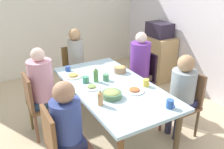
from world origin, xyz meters
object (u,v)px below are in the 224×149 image
cup_4 (170,104)px  person_0 (68,124)px  cup_3 (68,69)px  person_3 (182,89)px  dining_table (112,91)px  chair_1 (75,69)px  side_cabinet (157,58)px  person_4 (139,63)px  cup_2 (106,77)px  chair_3 (185,100)px  chair_4 (143,76)px  plate_2 (73,76)px  microwave (160,30)px  bottle_0 (100,98)px  plate_0 (92,87)px  person_2 (42,85)px  bowl_0 (120,69)px  chair_0 (61,143)px  cup_0 (146,83)px  chair_2 (38,102)px  bottle_1 (96,75)px  person_1 (76,58)px  bowl_1 (112,94)px  plate_1 (134,90)px

cup_4 → person_0: bearing=-107.0°
cup_3 → cup_4: cup_4 is taller
person_3 → dining_table: bearing=-121.3°
chair_1 → side_cabinet: (0.14, 1.76, -0.06)m
person_4 → cup_2: person_4 is taller
chair_1 → chair_3: (1.79, 0.87, 0.00)m
chair_4 → plate_2: (-0.03, -1.20, 0.25)m
chair_3 → microwave: bearing=151.5°
chair_4 → cup_4: (1.26, -0.60, 0.28)m
person_3 → chair_4: (-0.94, 0.09, -0.20)m
side_cabinet → chair_4: bearing=-51.6°
plate_2 → bottle_0: 0.87m
cup_3 → bottle_0: bearing=-1.3°
cup_4 → plate_0: bearing=-147.9°
person_2 → bowl_0: (0.16, 1.09, 0.06)m
chair_0 → cup_0: 1.28m
person_0 → cup_2: (-0.63, 0.77, 0.08)m
chair_4 → plate_2: bearing=-91.6°
chair_2 → cup_4: bearing=41.9°
cup_0 → bottle_1: 0.66m
person_4 → cup_4: (1.26, -0.51, 0.05)m
plate_2 → bottle_1: (0.31, 0.21, 0.08)m
chair_2 → person_2: bearing=90.0°
person_2 → plate_2: person_2 is taller
person_0 → microwave: size_ratio=2.45×
chair_2 → chair_4: bearing=90.0°
person_1 → chair_2: 1.17m
person_0 → bowl_1: bearing=107.4°
bowl_1 → cup_2: cup_2 is taller
person_0 → bowl_1: person_0 is taller
bowl_0 → microwave: microwave is taller
chair_4 → plate_1: (0.76, -0.71, 0.25)m
chair_2 → person_4: size_ratio=0.72×
plate_0 → cup_0: 0.69m
chair_1 → chair_3: 1.99m
plate_1 → chair_3: bearing=75.4°
chair_4 → person_4: (0.00, -0.09, 0.24)m
chair_4 → microwave: 1.26m
chair_2 → person_2: person_2 is taller
bowl_0 → chair_1: bearing=-162.9°
person_2 → side_cabinet: size_ratio=1.38×
dining_table → bowl_0: size_ratio=10.71×
chair_4 → side_cabinet: same height
person_0 → chair_2: 0.97m
person_0 → bowl_0: person_0 is taller
chair_0 → person_3: person_3 is taller
chair_2 → cup_0: 1.45m
chair_4 → cup_2: bearing=-70.4°
plate_2 → chair_4: bearing=88.4°
bowl_0 → bottle_1: 0.46m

